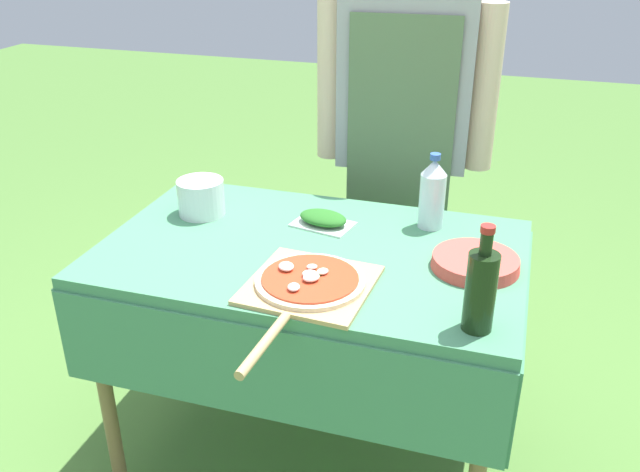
{
  "coord_description": "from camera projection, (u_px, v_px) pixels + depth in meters",
  "views": [
    {
      "loc": [
        0.54,
        -1.64,
        1.69
      ],
      "look_at": [
        0.03,
        0.0,
        0.84
      ],
      "focal_mm": 38.0,
      "sensor_mm": 36.0,
      "label": 1
    }
  ],
  "objects": [
    {
      "name": "herb_container",
      "position": [
        323.0,
        219.0,
        2.07
      ],
      "size": [
        0.2,
        0.15,
        0.04
      ],
      "rotation": [
        0.0,
        0.0,
        -0.2
      ],
      "color": "silver",
      "rests_on": "prep_table"
    },
    {
      "name": "prep_table",
      "position": [
        311.0,
        277.0,
        1.99
      ],
      "size": [
        1.22,
        0.76,
        0.8
      ],
      "color": "#478960",
      "rests_on": "ground"
    },
    {
      "name": "water_bottle",
      "position": [
        432.0,
        193.0,
        2.02
      ],
      "size": [
        0.08,
        0.08,
        0.23
      ],
      "color": "silver",
      "rests_on": "prep_table"
    },
    {
      "name": "mixing_tub",
      "position": [
        201.0,
        197.0,
        2.13
      ],
      "size": [
        0.15,
        0.15,
        0.11
      ],
      "primitive_type": "cylinder",
      "color": "silver",
      "rests_on": "prep_table"
    },
    {
      "name": "person_cook",
      "position": [
        404.0,
        122.0,
        2.4
      ],
      "size": [
        0.63,
        0.23,
        1.68
      ],
      "rotation": [
        0.0,
        0.0,
        3.2
      ],
      "color": "#70604C",
      "rests_on": "ground"
    },
    {
      "name": "plate_stack",
      "position": [
        475.0,
        262.0,
        1.82
      ],
      "size": [
        0.24,
        0.24,
        0.03
      ],
      "color": "#DB4C42",
      "rests_on": "prep_table"
    },
    {
      "name": "ground_plane",
      "position": [
        313.0,
        457.0,
        2.3
      ],
      "size": [
        12.0,
        12.0,
        0.0
      ],
      "primitive_type": "plane",
      "color": "#517F38"
    },
    {
      "name": "pizza_on_peel",
      "position": [
        308.0,
        285.0,
        1.72
      ],
      "size": [
        0.33,
        0.57,
        0.05
      ],
      "rotation": [
        0.0,
        0.0,
        -0.07
      ],
      "color": "tan",
      "rests_on": "prep_table"
    },
    {
      "name": "oil_bottle",
      "position": [
        481.0,
        289.0,
        1.53
      ],
      "size": [
        0.07,
        0.07,
        0.26
      ],
      "color": "black",
      "rests_on": "prep_table"
    }
  ]
}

